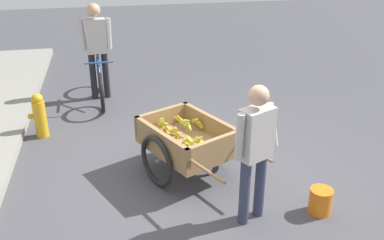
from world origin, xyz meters
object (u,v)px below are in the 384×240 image
at_px(vendor_person, 255,144).
at_px(plastic_bucket, 320,201).
at_px(fruit_cart, 186,142).
at_px(fire_hydrant, 40,115).
at_px(cyclist_person, 97,43).
at_px(bicycle, 100,82).

height_order(vendor_person, plastic_bucket, vendor_person).
bearing_deg(plastic_bucket, fruit_cart, 50.07).
relative_size(fire_hydrant, plastic_bucket, 2.34).
bearing_deg(fire_hydrant, cyclist_person, -31.78).
bearing_deg(vendor_person, fire_hydrant, 44.53).
bearing_deg(vendor_person, plastic_bucket, -93.06).
bearing_deg(fire_hydrant, vendor_person, -135.47).
bearing_deg(bicycle, cyclist_person, 2.24).
distance_m(fruit_cart, fire_hydrant, 2.37).
relative_size(bicycle, fire_hydrant, 2.48).
distance_m(fruit_cart, vendor_person, 1.24).
bearing_deg(cyclist_person, vendor_person, -158.07).
distance_m(cyclist_person, plastic_bucket, 4.60).
height_order(bicycle, plastic_bucket, bicycle).
height_order(vendor_person, fire_hydrant, vendor_person).
distance_m(fruit_cart, cyclist_person, 3.04).
distance_m(vendor_person, bicycle, 4.03).
height_order(fruit_cart, vendor_person, vendor_person).
relative_size(bicycle, plastic_bucket, 5.79).
distance_m(vendor_person, plastic_bucket, 1.08).
bearing_deg(fire_hydrant, plastic_bucket, -128.05).
distance_m(cyclist_person, fire_hydrant, 1.77).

